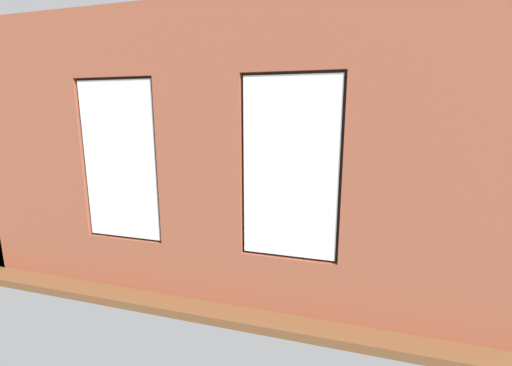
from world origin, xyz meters
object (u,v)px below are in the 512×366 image
(cup_ceramic, at_px, (248,204))
(potted_plant_between_couches, at_px, (328,233))
(couch_left, at_px, (409,238))
(media_console, at_px, (129,208))
(potted_plant_beside_window_right, at_px, (128,213))
(coffee_table, at_px, (255,211))
(potted_plant_near_tv, at_px, (115,209))
(potted_plant_by_left_couch, at_px, (377,212))
(candle_jar, at_px, (259,207))
(tv_flatscreen, at_px, (127,180))
(couch_by_window, at_px, (218,251))
(remote_gray, at_px, (277,207))
(potted_plant_mid_room_small, at_px, (296,193))
(papasan_chair, at_px, (248,182))

(cup_ceramic, bearing_deg, potted_plant_between_couches, 131.50)
(couch_left, xyz_separation_m, media_console, (5.41, -0.54, -0.10))
(potted_plant_between_couches, bearing_deg, potted_plant_beside_window_right, 2.83)
(coffee_table, height_order, potted_plant_near_tv, potted_plant_near_tv)
(potted_plant_by_left_couch, relative_size, potted_plant_beside_window_right, 0.37)
(potted_plant_beside_window_right, bearing_deg, candle_jar, -129.04)
(tv_flatscreen, bearing_deg, potted_plant_beside_window_right, 127.02)
(coffee_table, bearing_deg, couch_by_window, 90.13)
(remote_gray, bearing_deg, coffee_table, -166.30)
(couch_by_window, bearing_deg, potted_plant_beside_window_right, 4.06)
(media_console, height_order, potted_plant_between_couches, potted_plant_between_couches)
(candle_jar, bearing_deg, potted_plant_by_left_couch, -155.33)
(potted_plant_mid_room_small, height_order, potted_plant_between_couches, potted_plant_between_couches)
(couch_by_window, bearing_deg, tv_flatscreen, -32.91)
(coffee_table, relative_size, candle_jar, 13.46)
(media_console, distance_m, papasan_chair, 2.97)
(potted_plant_between_couches, distance_m, potted_plant_beside_window_right, 2.84)
(couch_left, height_order, candle_jar, couch_left)
(tv_flatscreen, distance_m, potted_plant_by_left_couch, 5.11)
(coffee_table, height_order, cup_ceramic, cup_ceramic)
(potted_plant_mid_room_small, xyz_separation_m, potted_plant_near_tv, (2.79, 2.40, 0.08))
(media_console, height_order, potted_plant_beside_window_right, potted_plant_beside_window_right)
(media_console, height_order, potted_plant_by_left_couch, potted_plant_by_left_couch)
(potted_plant_mid_room_small, bearing_deg, remote_gray, 82.57)
(cup_ceramic, distance_m, candle_jar, 0.35)
(couch_by_window, height_order, potted_plant_by_left_couch, couch_by_window)
(cup_ceramic, xyz_separation_m, papasan_chair, (0.68, -2.13, -0.03))
(potted_plant_mid_room_small, height_order, potted_plant_by_left_couch, potted_plant_mid_room_small)
(remote_gray, relative_size, papasan_chair, 0.15)
(remote_gray, relative_size, potted_plant_beside_window_right, 0.13)
(media_console, bearing_deg, potted_plant_by_left_couch, -170.19)
(coffee_table, xyz_separation_m, potted_plant_by_left_couch, (-2.22, -0.85, -0.08))
(potted_plant_near_tv, relative_size, potted_plant_between_couches, 0.73)
(couch_by_window, xyz_separation_m, potted_plant_near_tv, (2.25, -0.71, 0.22))
(remote_gray, height_order, papasan_chair, papasan_chair)
(coffee_table, bearing_deg, potted_plant_beside_window_right, 54.73)
(couch_by_window, relative_size, remote_gray, 12.12)
(media_console, bearing_deg, potted_plant_between_couches, 157.55)
(candle_jar, bearing_deg, potted_plant_beside_window_right, 50.96)
(coffee_table, xyz_separation_m, potted_plant_between_couches, (-1.48, 1.78, 0.34))
(candle_jar, bearing_deg, media_console, -2.00)
(tv_flatscreen, distance_m, potted_plant_between_couches, 4.63)
(coffee_table, height_order, tv_flatscreen, tv_flatscreen)
(potted_plant_mid_room_small, xyz_separation_m, potted_plant_by_left_couch, (-1.67, 0.43, -0.16))
(couch_left, relative_size, papasan_chair, 1.66)
(media_console, bearing_deg, potted_plant_beside_window_right, 127.06)
(couch_left, xyz_separation_m, potted_plant_near_tv, (4.86, 0.56, 0.21))
(potted_plant_mid_room_small, relative_size, potted_plant_beside_window_right, 0.53)
(potted_plant_mid_room_small, relative_size, potted_plant_by_left_couch, 1.43)
(potted_plant_near_tv, bearing_deg, tv_flatscreen, -63.20)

